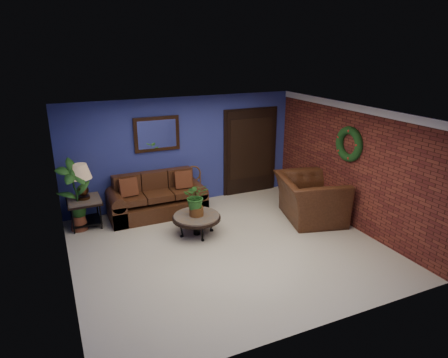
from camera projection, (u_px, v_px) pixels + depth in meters
name	position (u px, v px, depth m)	size (l,w,h in m)	color
floor	(228.00, 247.00, 7.45)	(5.50, 5.50, 0.00)	beige
wall_back	(183.00, 151.00, 9.21)	(5.50, 0.04, 2.50)	navy
wall_left	(62.00, 210.00, 5.98)	(0.04, 5.00, 2.50)	navy
wall_right_brick	(351.00, 166.00, 8.12)	(0.04, 5.00, 2.50)	maroon
ceiling	(229.00, 114.00, 6.64)	(5.50, 5.00, 0.02)	silver
crown_molding	(356.00, 108.00, 7.73)	(0.03, 5.00, 0.14)	white
wall_mirror	(157.00, 134.00, 8.79)	(1.02, 0.06, 0.77)	#3C2312
closet_door	(250.00, 152.00, 9.92)	(1.44, 0.06, 2.18)	black
wreath	(349.00, 144.00, 7.99)	(0.72, 0.72, 0.16)	black
sofa	(157.00, 201.00, 8.84)	(2.09, 0.90, 0.94)	#4A2715
coffee_table	(197.00, 218.00, 7.86)	(0.96, 0.96, 0.41)	#55504B
end_table	(85.00, 205.00, 8.17)	(0.67, 0.67, 0.61)	#55504B
table_lamp	(81.00, 177.00, 7.98)	(0.43, 0.43, 0.71)	#3C2312
side_chair	(194.00, 185.00, 9.16)	(0.44, 0.44, 0.96)	#543618
armchair	(310.00, 198.00, 8.54)	(1.45, 1.26, 0.94)	#4A2715
coffee_plant	(196.00, 198.00, 7.73)	(0.58, 0.53, 0.67)	brown
floor_plant	(296.00, 186.00, 9.34)	(0.43, 0.37, 0.85)	brown
tall_plant	(75.00, 193.00, 7.92)	(0.76, 0.63, 1.49)	brown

